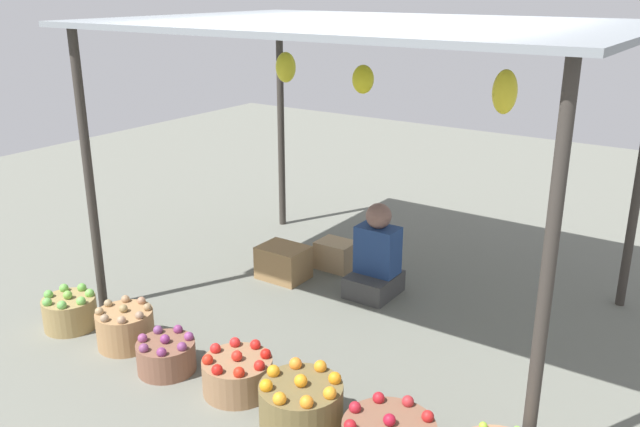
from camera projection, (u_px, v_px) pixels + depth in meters
ground_plane at (362, 305)px, 5.39m from camera, size 14.00×14.00×0.00m
market_stall_structure at (369, 41)px, 4.72m from camera, size 3.71×2.67×2.20m
vendor_person at (376, 260)px, 5.51m from camera, size 0.36×0.44×0.78m
basket_green_apples at (70, 311)px, 5.01m from camera, size 0.39×0.39×0.29m
basket_potatoes at (125, 327)px, 4.75m from camera, size 0.40×0.40×0.32m
basket_purple_onions at (166, 355)px, 4.45m from camera, size 0.39×0.39×0.26m
basket_red_tomatoes at (238, 374)px, 4.22m from camera, size 0.44×0.44×0.28m
basket_oranges at (301, 406)px, 3.84m from camera, size 0.48×0.48×0.36m
wooden_crate_near_vendor at (283, 262)px, 5.85m from camera, size 0.41×0.32×0.29m
wooden_crate_stacked_rear at (336, 255)px, 6.06m from camera, size 0.33×0.26×0.25m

